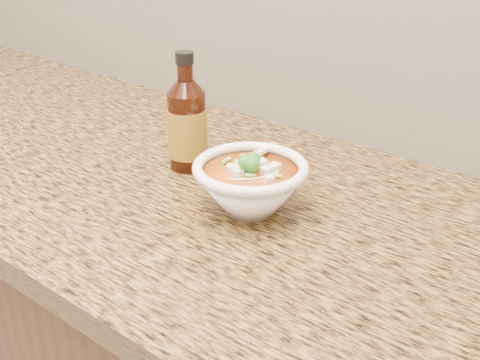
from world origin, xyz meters
The scene contains 3 objects.
counter_slab centered at (0.00, 1.68, 0.88)m, with size 4.00×0.68×0.04m, color olive.
soup_bowl centered at (0.18, 1.65, 0.94)m, with size 0.17×0.20×0.10m.
hot_sauce_bottle centered at (0.00, 1.71, 0.98)m, with size 0.07×0.07×0.21m.
Camera 1 is at (0.67, 1.01, 1.35)m, focal length 45.00 mm.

